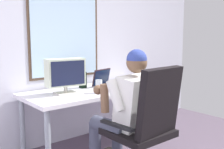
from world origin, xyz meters
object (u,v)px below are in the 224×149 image
object	(u,v)px
desk_speaker	(83,80)
book_stack	(135,83)
crt_monitor	(65,73)
laptop	(106,82)
wine_glass	(99,84)
desk	(97,94)
person_seated	(126,109)
office_chair	(149,119)

from	to	relation	value
desk_speaker	book_stack	size ratio (longest dim) A/B	0.97
crt_monitor	laptop	world-z (taller)	crt_monitor
laptop	wine_glass	distance (m)	0.37
crt_monitor	wine_glass	size ratio (longest dim) A/B	2.92
laptop	book_stack	xyz separation A→B (m)	(0.39, -0.11, -0.04)
crt_monitor	book_stack	world-z (taller)	crt_monitor
desk	book_stack	distance (m)	0.57
laptop	desk_speaker	size ratio (longest dim) A/B	1.92
person_seated	wine_glass	size ratio (longest dim) A/B	8.18
person_seated	crt_monitor	xyz separation A→B (m)	(-0.23, 0.75, 0.29)
desk	book_stack	xyz separation A→B (m)	(0.55, -0.08, 0.09)
person_seated	wine_glass	distance (m)	0.58
desk_speaker	office_chair	bearing A→B (deg)	-94.63
laptop	book_stack	bearing A→B (deg)	-16.21
laptop	desk	bearing A→B (deg)	-169.37
office_chair	book_stack	distance (m)	1.20
desk	office_chair	distance (m)	1.04
crt_monitor	desk_speaker	bearing A→B (deg)	26.78
office_chair	laptop	xyz separation A→B (m)	(0.35, 1.05, 0.16)
office_chair	book_stack	bearing A→B (deg)	51.64
desk	wine_glass	distance (m)	0.29
desk	wine_glass	bearing A→B (deg)	-121.45
person_seated	laptop	xyz separation A→B (m)	(0.37, 0.78, 0.12)
office_chair	wine_glass	distance (m)	0.85
desk_speaker	desk	bearing A→B (deg)	-61.72
wine_glass	person_seated	bearing A→B (deg)	-98.92
laptop	wine_glass	size ratio (longest dim) A/B	2.52
office_chair	wine_glass	xyz separation A→B (m)	(0.07, 0.82, 0.20)
laptop	wine_glass	bearing A→B (deg)	-141.19
desk	office_chair	size ratio (longest dim) A/B	1.63
desk	crt_monitor	bearing A→B (deg)	-179.94
person_seated	office_chair	bearing A→B (deg)	-85.81
person_seated	crt_monitor	size ratio (longest dim) A/B	2.80
wine_glass	office_chair	bearing A→B (deg)	-94.63
laptop	person_seated	bearing A→B (deg)	-115.59
laptop	desk_speaker	world-z (taller)	laptop
laptop	desk_speaker	distance (m)	0.30
office_chair	person_seated	bearing A→B (deg)	94.19
laptop	wine_glass	world-z (taller)	laptop
crt_monitor	office_chair	bearing A→B (deg)	-76.50
desk	person_seated	xyz separation A→B (m)	(-0.21, -0.75, 0.01)
desk	book_stack	world-z (taller)	book_stack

